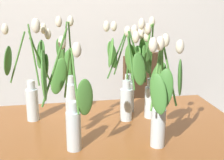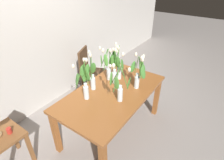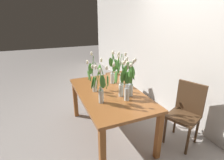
{
  "view_description": "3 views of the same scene",
  "coord_description": "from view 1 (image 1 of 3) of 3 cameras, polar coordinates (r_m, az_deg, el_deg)",
  "views": [
    {
      "loc": [
        -0.15,
        -1.44,
        1.41
      ],
      "look_at": [
        0.1,
        -0.03,
        1.01
      ],
      "focal_mm": 48.07,
      "sensor_mm": 36.0,
      "label": 1
    },
    {
      "loc": [
        -1.68,
        -1.17,
        2.2
      ],
      "look_at": [
        -0.03,
        -0.02,
        0.95
      ],
      "focal_mm": 29.17,
      "sensor_mm": 36.0,
      "label": 2
    },
    {
      "loc": [
        2.2,
        -0.9,
        1.81
      ],
      "look_at": [
        -0.07,
        0.07,
        0.9
      ],
      "focal_mm": 27.53,
      "sensor_mm": 36.0,
      "label": 3
    }
  ],
  "objects": [
    {
      "name": "tulip_vase_6",
      "position": [
        1.7,
        6.95,
        -0.91
      ],
      "size": [
        0.13,
        0.18,
        0.57
      ],
      "color": "silver",
      "rests_on": "dining_table"
    },
    {
      "name": "dining_table",
      "position": [
        1.63,
        -3.61,
        -12.3
      ],
      "size": [
        1.6,
        0.9,
        0.74
      ],
      "color": "brown",
      "rests_on": "ground"
    },
    {
      "name": "tulip_vase_4",
      "position": [
        1.71,
        -14.76,
        0.1
      ],
      "size": [
        0.27,
        0.17,
        0.57
      ],
      "color": "silver",
      "rests_on": "dining_table"
    },
    {
      "name": "dining_chair",
      "position": [
        2.67,
        7.04,
        -4.03
      ],
      "size": [
        0.52,
        0.52,
        0.93
      ],
      "color": "#4C331E",
      "rests_on": "ground"
    },
    {
      "name": "room_wall_rear",
      "position": [
        2.86,
        -7.18,
        14.15
      ],
      "size": [
        9.0,
        0.1,
        2.7
      ],
      "primitive_type": "cube",
      "color": "beige",
      "rests_on": "ground"
    },
    {
      "name": "tulip_vase_2",
      "position": [
        1.75,
        2.8,
        1.13
      ],
      "size": [
        0.29,
        0.23,
        0.54
      ],
      "color": "silver",
      "rests_on": "dining_table"
    },
    {
      "name": "tulip_vase_5",
      "position": [
        1.33,
        -8.26,
        -5.1
      ],
      "size": [
        0.24,
        0.27,
        0.59
      ],
      "color": "silver",
      "rests_on": "dining_table"
    },
    {
      "name": "tulip_vase_1",
      "position": [
        1.65,
        3.82,
        -0.21
      ],
      "size": [
        0.17,
        0.28,
        0.54
      ],
      "color": "silver",
      "rests_on": "dining_table"
    },
    {
      "name": "tulip_vase_0",
      "position": [
        1.35,
        9.38,
        -4.14
      ],
      "size": [
        0.2,
        0.26,
        0.52
      ],
      "color": "silver",
      "rests_on": "dining_table"
    },
    {
      "name": "tulip_vase_3",
      "position": [
        1.76,
        -8.18,
        -0.49
      ],
      "size": [
        0.12,
        0.21,
        0.57
      ],
      "color": "silver",
      "rests_on": "dining_table"
    }
  ]
}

